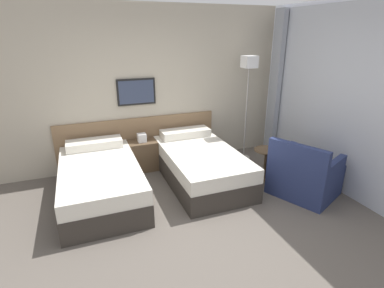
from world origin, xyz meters
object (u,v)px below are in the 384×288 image
at_px(floor_lamp, 249,75).
at_px(nightstand, 143,155).
at_px(bed_near_window, 200,165).
at_px(side_table, 266,159).
at_px(bed_near_door, 101,181).
at_px(armchair, 304,176).

bearing_deg(floor_lamp, nightstand, 174.51).
bearing_deg(bed_near_window, nightstand, 136.48).
distance_m(floor_lamp, side_table, 1.50).
xyz_separation_m(floor_lamp, side_table, (-0.12, -0.88, -1.20)).
bearing_deg(floor_lamp, side_table, -97.79).
distance_m(nightstand, floor_lamp, 2.29).
distance_m(bed_near_window, nightstand, 1.06).
relative_size(nightstand, floor_lamp, 0.35).
relative_size(nightstand, side_table, 1.28).
xyz_separation_m(bed_near_window, floor_lamp, (1.12, 0.55, 1.29)).
relative_size(bed_near_window, side_table, 3.74).
relative_size(bed_near_door, floor_lamp, 1.02).
height_order(nightstand, side_table, nightstand).
relative_size(bed_near_window, nightstand, 2.93).
xyz_separation_m(floor_lamp, armchair, (0.12, -1.50, -1.27)).
relative_size(floor_lamp, armchair, 1.73).
distance_m(bed_near_door, side_table, 2.56).
bearing_deg(side_table, bed_near_door, 172.56).
xyz_separation_m(side_table, armchair, (0.24, -0.62, -0.06)).
relative_size(bed_near_window, armchair, 1.76).
height_order(bed_near_window, nightstand, nightstand).
relative_size(bed_near_door, side_table, 3.74).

